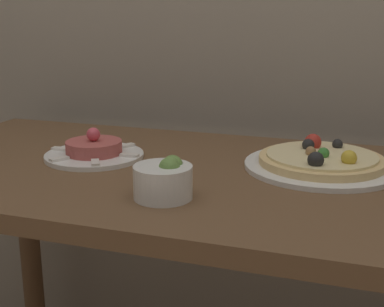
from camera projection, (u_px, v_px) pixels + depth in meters
The scene contains 4 objects.
dining_table at pixel (227, 223), 1.08m from camera, with size 1.48×0.65×0.75m.
pizza_plate at pixel (321, 161), 1.08m from camera, with size 0.31×0.31×0.06m.
tartare_plate at pixel (94, 151), 1.16m from camera, with size 0.21×0.21×0.07m.
small_bowl at pixel (164, 179), 0.91m from camera, with size 0.10×0.10×0.07m.
Camera 1 is at (0.25, -0.65, 1.07)m, focal length 50.00 mm.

